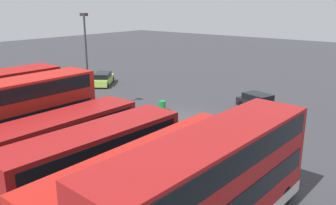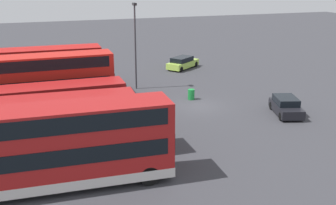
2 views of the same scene
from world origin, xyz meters
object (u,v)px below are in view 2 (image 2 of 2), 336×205
(bus_double_decker_sixth, at_px, (42,71))
(bus_single_deck_seventh, at_px, (45,71))
(car_small_green, at_px, (286,106))
(car_hatchback_silver, at_px, (183,63))
(bus_single_deck_third, at_px, (62,115))
(waste_bin_yellow, at_px, (191,94))
(bus_single_deck_fourth, at_px, (51,102))
(bus_single_deck_second, at_px, (66,135))
(lamp_post_tall, at_px, (135,40))
(bus_double_decker_fifth, at_px, (47,80))
(bus_double_decker_near_end, at_px, (66,144))

(bus_double_decker_sixth, height_order, bus_single_deck_seventh, bus_double_decker_sixth)
(car_small_green, bearing_deg, car_hatchback_silver, 6.47)
(bus_single_deck_third, height_order, bus_double_decker_sixth, bus_double_decker_sixth)
(bus_single_deck_seventh, xyz_separation_m, car_hatchback_silver, (3.16, -15.97, -0.92))
(bus_double_decker_sixth, bearing_deg, bus_single_deck_seventh, -5.74)
(car_small_green, bearing_deg, waste_bin_yellow, 42.56)
(bus_single_deck_third, distance_m, bus_single_deck_fourth, 3.34)
(bus_single_deck_second, xyz_separation_m, bus_single_deck_seventh, (18.16, 0.36, -0.00))
(lamp_post_tall, bearing_deg, waste_bin_yellow, -143.46)
(bus_single_deck_fourth, relative_size, car_hatchback_silver, 2.39)
(bus_double_decker_fifth, xyz_separation_m, car_small_green, (-8.07, -18.15, -1.75))
(bus_single_deck_second, distance_m, lamp_post_tall, 16.84)
(bus_single_deck_third, xyz_separation_m, car_small_green, (-0.91, -17.60, -0.92))
(bus_double_decker_near_end, distance_m, bus_single_deck_third, 7.33)
(bus_single_deck_third, xyz_separation_m, bus_single_deck_fourth, (3.30, 0.56, 0.00))
(bus_single_deck_fourth, xyz_separation_m, car_small_green, (-4.21, -18.16, -0.92))
(waste_bin_yellow, bearing_deg, bus_double_decker_fifth, 81.81)
(bus_single_deck_third, bearing_deg, lamp_post_tall, -37.25)
(bus_single_deck_second, distance_m, bus_single_deck_fourth, 7.19)
(bus_double_decker_near_end, relative_size, bus_double_decker_fifth, 1.03)
(bus_double_decker_fifth, xyz_separation_m, bus_double_decker_sixth, (3.44, 0.27, -0.00))
(bus_single_deck_second, relative_size, bus_single_deck_seventh, 1.11)
(waste_bin_yellow, bearing_deg, bus_double_decker_near_end, 136.08)
(bus_single_deck_fourth, bearing_deg, waste_bin_yellow, -80.45)
(car_hatchback_silver, bearing_deg, bus_single_deck_fourth, 131.34)
(bus_single_deck_seventh, xyz_separation_m, car_small_green, (-15.20, -18.05, -0.92))
(bus_single_deck_seventh, bearing_deg, bus_double_decker_fifth, 179.17)
(bus_single_deck_third, relative_size, waste_bin_yellow, 10.94)
(bus_double_decker_near_end, distance_m, bus_single_deck_seventh, 21.57)
(bus_single_deck_second, height_order, bus_single_deck_seventh, same)
(bus_double_decker_sixth, bearing_deg, bus_single_deck_third, -175.58)
(car_hatchback_silver, bearing_deg, lamp_post_tall, 132.61)
(bus_single_deck_third, relative_size, bus_single_deck_seventh, 0.95)
(bus_double_decker_near_end, height_order, waste_bin_yellow, bus_double_decker_near_end)
(bus_double_decker_fifth, bearing_deg, bus_single_deck_fourth, 179.92)
(bus_double_decker_sixth, bearing_deg, car_small_green, -122.00)
(car_hatchback_silver, bearing_deg, bus_double_decker_sixth, 112.73)
(bus_single_deck_seventh, distance_m, lamp_post_tall, 9.80)
(bus_double_decker_near_end, distance_m, bus_double_decker_fifth, 14.43)
(bus_single_deck_second, height_order, car_hatchback_silver, bus_single_deck_second)
(bus_double_decker_fifth, distance_m, car_hatchback_silver, 19.16)
(bus_single_deck_seventh, height_order, car_small_green, bus_single_deck_seventh)
(car_hatchback_silver, xyz_separation_m, lamp_post_tall, (-6.91, 7.51, 4.16))
(bus_double_decker_near_end, bearing_deg, lamp_post_tall, -25.16)
(bus_single_deck_fourth, xyz_separation_m, car_hatchback_silver, (14.15, -16.08, -0.92))
(bus_single_deck_second, distance_m, bus_single_deck_third, 3.88)
(waste_bin_yellow, bearing_deg, car_hatchback_silver, -17.03)
(bus_double_decker_near_end, distance_m, bus_single_deck_second, 3.51)
(bus_single_deck_fourth, bearing_deg, lamp_post_tall, -49.81)
(bus_single_deck_fourth, relative_size, car_small_green, 2.65)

